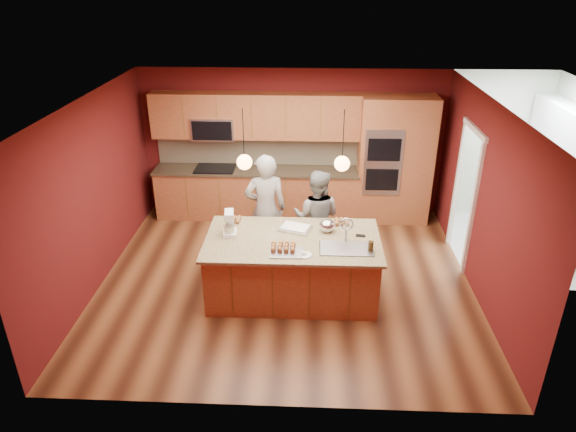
{
  "coord_description": "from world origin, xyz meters",
  "views": [
    {
      "loc": [
        0.33,
        -6.57,
        4.26
      ],
      "look_at": [
        0.04,
        -0.1,
        1.12
      ],
      "focal_mm": 32.0,
      "sensor_mm": 36.0,
      "label": 1
    }
  ],
  "objects_px": {
    "person_left": "(266,210)",
    "stand_mixer": "(230,225)",
    "island": "(294,266)",
    "mixing_bowl": "(327,226)",
    "person_right": "(317,218)"
  },
  "relations": [
    {
      "from": "island",
      "to": "person_right",
      "type": "height_order",
      "value": "person_right"
    },
    {
      "from": "person_left",
      "to": "mixing_bowl",
      "type": "relative_size",
      "value": 7.97
    },
    {
      "from": "person_left",
      "to": "stand_mixer",
      "type": "bearing_deg",
      "value": 52.74
    },
    {
      "from": "person_left",
      "to": "mixing_bowl",
      "type": "bearing_deg",
      "value": 133.66
    },
    {
      "from": "person_right",
      "to": "stand_mixer",
      "type": "xyz_separation_m",
      "value": [
        -1.22,
        -0.83,
        0.27
      ]
    },
    {
      "from": "island",
      "to": "stand_mixer",
      "type": "bearing_deg",
      "value": 173.67
    },
    {
      "from": "person_left",
      "to": "mixing_bowl",
      "type": "distance_m",
      "value": 1.16
    },
    {
      "from": "person_left",
      "to": "stand_mixer",
      "type": "distance_m",
      "value": 0.95
    },
    {
      "from": "person_left",
      "to": "stand_mixer",
      "type": "height_order",
      "value": "person_left"
    },
    {
      "from": "mixing_bowl",
      "to": "person_left",
      "type": "bearing_deg",
      "value": 143.76
    },
    {
      "from": "person_left",
      "to": "mixing_bowl",
      "type": "height_order",
      "value": "person_left"
    },
    {
      "from": "person_left",
      "to": "stand_mixer",
      "type": "relative_size",
      "value": 5.1
    },
    {
      "from": "stand_mixer",
      "to": "mixing_bowl",
      "type": "bearing_deg",
      "value": -1.4
    },
    {
      "from": "island",
      "to": "mixing_bowl",
      "type": "height_order",
      "value": "island"
    },
    {
      "from": "person_left",
      "to": "person_right",
      "type": "bearing_deg",
      "value": 169.9
    }
  ]
}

